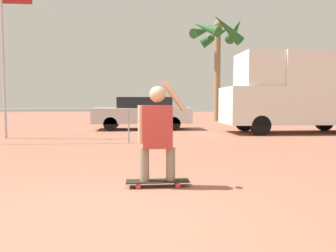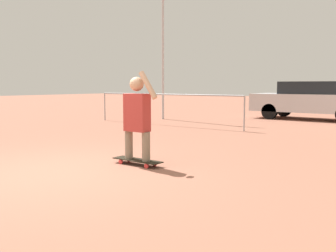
# 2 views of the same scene
# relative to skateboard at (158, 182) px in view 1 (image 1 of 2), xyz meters

# --- Properties ---
(ground_plane) EXTENTS (80.00, 80.00, 0.00)m
(ground_plane) POSITION_rel_skateboard_xyz_m (-0.65, -1.29, -0.08)
(ground_plane) COLOR #935B47
(skateboard) EXTENTS (0.95, 0.26, 0.09)m
(skateboard) POSITION_rel_skateboard_xyz_m (0.00, 0.00, 0.00)
(skateboard) COLOR black
(skateboard) RESTS_ON ground_plane
(person_skateboarder) EXTENTS (0.73, 0.24, 1.52)m
(person_skateboarder) POSITION_rel_skateboard_xyz_m (-0.00, 0.00, 0.81)
(person_skateboarder) COLOR gray
(person_skateboarder) RESTS_ON skateboard
(camper_van) EXTENTS (6.00, 2.18, 3.28)m
(camper_van) POSITION_rel_skateboard_xyz_m (6.41, 8.26, 1.68)
(camper_van) COLOR black
(camper_van) RESTS_ON ground_plane
(parked_car_silver) EXTENTS (4.52, 1.88, 1.51)m
(parked_car_silver) POSITION_rel_skateboard_xyz_m (-0.07, 10.57, 0.72)
(parked_car_silver) COLOR black
(parked_car_silver) RESTS_ON ground_plane
(palm_tree_near_van) EXTENTS (3.58, 3.87, 6.97)m
(palm_tree_near_van) POSITION_rel_skateboard_xyz_m (5.11, 17.24, 5.57)
(palm_tree_near_van) COLOR #8E704C
(palm_tree_near_van) RESTS_ON ground_plane
(flagpole) EXTENTS (1.10, 0.12, 5.43)m
(flagpole) POSITION_rel_skateboard_xyz_m (-4.86, 7.19, 3.07)
(flagpole) COLOR #B7B7BC
(flagpole) RESTS_ON ground_plane
(plaza_railing_segment) EXTENTS (5.95, 0.05, 1.08)m
(plaza_railing_segment) POSITION_rel_skateboard_xyz_m (-3.54, 5.44, 0.86)
(plaza_railing_segment) COLOR #99999E
(plaza_railing_segment) RESTS_ON ground_plane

